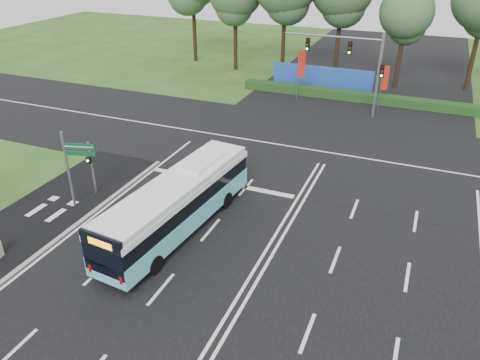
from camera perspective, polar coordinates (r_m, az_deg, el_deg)
name	(u,v)px	position (r m, az deg, el deg)	size (l,w,h in m)	color
ground	(270,245)	(23.71, 3.66, -7.88)	(120.00, 120.00, 0.00)	#254D19
road_main	(270,244)	(23.70, 3.66, -7.84)	(20.00, 120.00, 0.04)	black
road_cross	(326,152)	(33.83, 10.39, 3.34)	(120.00, 14.00, 0.05)	black
bike_path	(33,222)	(27.67, -23.96, -4.73)	(5.00, 18.00, 0.06)	black
kerb_strip	(68,231)	(26.11, -20.23, -5.90)	(0.25, 18.00, 0.12)	gray
city_bus	(178,204)	(24.11, -7.58, -2.91)	(3.34, 11.15, 3.15)	#55B9C4
pedestrian_signal	(91,166)	(28.49, -17.66, 1.59)	(0.29, 0.41, 3.35)	gray
street_sign	(73,162)	(26.95, -19.70, 2.09)	(1.73, 0.55, 4.57)	gray
banner_flag_left	(301,67)	(44.10, 7.41, 13.50)	(0.68, 0.07, 4.63)	gray
banner_flag_mid	(384,80)	(42.92, 17.17, 11.54)	(0.58, 0.08, 3.95)	gray
traffic_light_gantry	(357,60)	(40.28, 14.12, 13.96)	(8.41, 0.28, 7.00)	gray
hedge	(357,97)	(45.25, 14.11, 9.82)	(22.00, 1.20, 0.80)	#163413
blue_hoarding	(322,78)	(48.10, 9.96, 12.17)	(10.00, 0.30, 2.20)	#1E48A6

